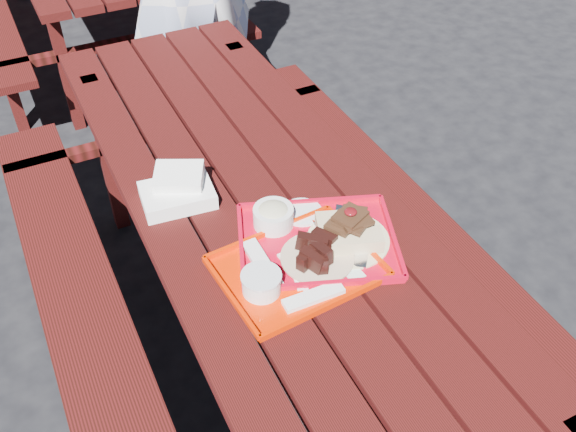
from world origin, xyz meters
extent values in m
plane|color=black|center=(0.00, 0.00, 0.00)|extent=(60.00, 60.00, 0.00)
cube|color=#3D0B0C|center=(-0.30, 0.00, 0.73)|extent=(0.14, 2.40, 0.04)
cube|color=#3D0B0C|center=(-0.15, 0.00, 0.73)|extent=(0.14, 2.40, 0.04)
cube|color=#3D0B0C|center=(0.00, 0.00, 0.73)|extent=(0.14, 2.40, 0.04)
cube|color=#3D0B0C|center=(0.15, 0.00, 0.73)|extent=(0.14, 2.40, 0.04)
cube|color=#3D0B0C|center=(0.30, 0.00, 0.73)|extent=(0.14, 2.40, 0.04)
cube|color=#3D0B0C|center=(-0.58, 0.00, 0.43)|extent=(0.25, 2.40, 0.04)
cube|color=#3D0B0C|center=(-0.58, 0.84, 0.21)|extent=(0.06, 0.06, 0.42)
cube|color=#3D0B0C|center=(0.58, 0.00, 0.43)|extent=(0.25, 2.40, 0.04)
cube|color=#3D0B0C|center=(0.58, 0.84, 0.21)|extent=(0.06, 0.06, 0.42)
cube|color=#3D0B0C|center=(-0.30, 0.96, 0.38)|extent=(0.06, 0.06, 0.75)
cube|color=#3D0B0C|center=(0.30, 0.96, 0.38)|extent=(0.06, 0.06, 0.75)
cube|color=#3D0B0C|center=(0.00, 0.96, 0.43)|extent=(1.40, 0.06, 0.04)
cube|color=#3D0B0C|center=(-0.58, 1.96, 0.21)|extent=(0.06, 0.06, 0.42)
cube|color=#3D0B0C|center=(0.58, 1.96, 0.21)|extent=(0.06, 0.06, 0.42)
cube|color=#3D0B0C|center=(-0.30, 1.84, 0.38)|extent=(0.06, 0.06, 0.75)
cube|color=#3D0B0C|center=(0.30, 1.84, 0.38)|extent=(0.06, 0.06, 0.75)
cube|color=#3D0B0C|center=(0.00, 1.84, 0.43)|extent=(1.40, 0.06, 0.04)
cube|color=#B9061E|center=(0.05, -0.22, 0.76)|extent=(0.51, 0.45, 0.01)
cube|color=#B9061E|center=(0.11, -0.07, 0.77)|extent=(0.40, 0.16, 0.02)
cube|color=#B9061E|center=(0.00, -0.38, 0.77)|extent=(0.40, 0.16, 0.02)
cube|color=#B9061E|center=(0.25, -0.30, 0.77)|extent=(0.12, 0.31, 0.02)
cube|color=#B9061E|center=(-0.14, -0.15, 0.77)|extent=(0.12, 0.31, 0.02)
cylinder|color=beige|center=(0.13, -0.25, 0.76)|extent=(0.23, 0.23, 0.01)
cube|color=#CEB788|center=(0.13, -0.29, 0.79)|extent=(0.16, 0.11, 0.04)
cube|color=#CEB788|center=(0.13, -0.22, 0.79)|extent=(0.16, 0.11, 0.04)
ellipsoid|color=#540A0E|center=(0.13, -0.25, 0.88)|extent=(0.03, 0.03, 0.01)
cylinder|color=silver|center=(-0.02, -0.10, 0.79)|extent=(0.11, 0.11, 0.06)
ellipsoid|color=beige|center=(-0.02, -0.10, 0.81)|extent=(0.10, 0.10, 0.04)
cylinder|color=silver|center=(0.07, -0.10, 0.77)|extent=(0.12, 0.12, 0.01)
cube|color=white|center=(-0.12, -0.24, 0.77)|extent=(0.04, 0.19, 0.02)
cube|color=white|center=(-0.05, -0.29, 0.76)|extent=(0.05, 0.15, 0.01)
cube|color=white|center=(-0.03, -0.31, 0.76)|extent=(0.08, 0.15, 0.00)
cube|color=silver|center=(0.01, -0.24, 0.76)|extent=(0.05, 0.05, 0.00)
cube|color=red|center=(-0.04, -0.29, 0.76)|extent=(0.42, 0.34, 0.01)
cube|color=red|center=(-0.05, -0.14, 0.77)|extent=(0.40, 0.04, 0.02)
cube|color=red|center=(-0.03, -0.44, 0.77)|extent=(0.40, 0.04, 0.02)
cube|color=red|center=(0.16, -0.27, 0.77)|extent=(0.04, 0.31, 0.02)
cube|color=red|center=(-0.24, -0.30, 0.77)|extent=(0.04, 0.31, 0.02)
cube|color=white|center=(0.00, -0.28, 0.76)|extent=(0.15, 0.15, 0.01)
cylinder|color=tan|center=(0.02, -0.28, 0.77)|extent=(0.20, 0.20, 0.01)
cylinder|color=white|center=(-0.16, -0.32, 0.79)|extent=(0.10, 0.10, 0.05)
cylinder|color=silver|center=(-0.16, -0.32, 0.81)|extent=(0.10, 0.10, 0.01)
cube|color=white|center=(-0.05, -0.40, 0.77)|extent=(0.16, 0.04, 0.01)
cube|color=silver|center=(0.08, -0.38, 0.76)|extent=(0.05, 0.04, 0.00)
cube|color=white|center=(-0.23, 0.12, 0.77)|extent=(0.22, 0.17, 0.05)
cube|color=white|center=(-0.21, 0.15, 0.82)|extent=(0.18, 0.16, 0.04)
camera|label=1|loc=(-0.58, -1.32, 1.99)|focal=40.00mm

